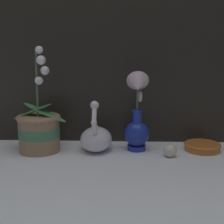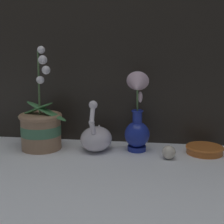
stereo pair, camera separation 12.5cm
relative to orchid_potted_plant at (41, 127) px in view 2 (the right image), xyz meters
The scene contains 7 objects.
ground_plane 0.36m from the orchid_potted_plant, 18.91° to the right, with size 2.80×2.80×0.00m, color white.
window_backdrop 0.63m from the orchid_potted_plant, 26.01° to the left, with size 2.80×0.03×1.20m.
orchid_potted_plant is the anchor object (origin of this frame).
swan_figurine 0.23m from the orchid_potted_plant, ahead, with size 0.13×0.20×0.22m.
blue_vase 0.40m from the orchid_potted_plant, ahead, with size 0.10×0.13×0.33m.
glass_sphere 0.53m from the orchid_potted_plant, ahead, with size 0.05×0.05×0.05m.
amber_dish 0.67m from the orchid_potted_plant, ahead, with size 0.15×0.15×0.03m.
Camera 2 is at (0.14, -1.09, 0.41)m, focal length 50.00 mm.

